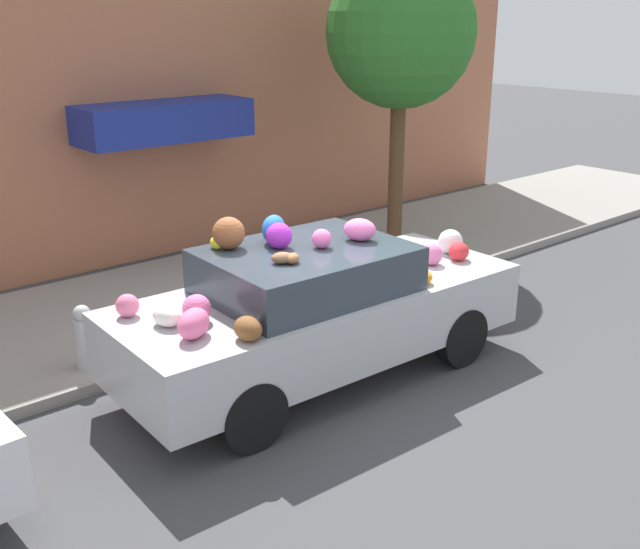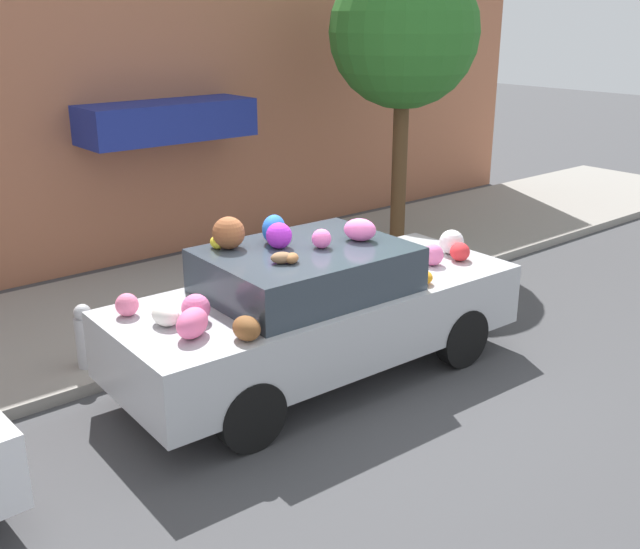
% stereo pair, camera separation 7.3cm
% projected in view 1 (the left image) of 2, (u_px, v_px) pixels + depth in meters
% --- Properties ---
extents(ground_plane, '(60.00, 60.00, 0.00)m').
position_uv_depth(ground_plane, '(318.00, 373.00, 8.05)').
color(ground_plane, '#424244').
extents(sidewalk_curb, '(24.00, 3.20, 0.13)m').
position_uv_depth(sidewalk_curb, '(188.00, 299.00, 9.97)').
color(sidewalk_curb, gray).
rests_on(sidewalk_curb, ground).
extents(building_facade, '(18.00, 1.20, 5.96)m').
position_uv_depth(building_facade, '(97.00, 66.00, 10.63)').
color(building_facade, '#B26B4C').
rests_on(building_facade, ground).
extents(street_tree, '(2.29, 2.29, 4.41)m').
position_uv_depth(street_tree, '(401.00, 33.00, 11.28)').
color(street_tree, brown).
rests_on(street_tree, sidewalk_curb).
extents(fire_hydrant, '(0.20, 0.20, 0.70)m').
position_uv_depth(fire_hydrant, '(84.00, 337.00, 7.79)').
color(fire_hydrant, '#B2B2B7').
rests_on(fire_hydrant, sidewalk_curb).
extents(art_car, '(4.45, 1.83, 1.77)m').
position_uv_depth(art_car, '(317.00, 308.00, 7.74)').
color(art_car, '#B7BABF').
rests_on(art_car, ground).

